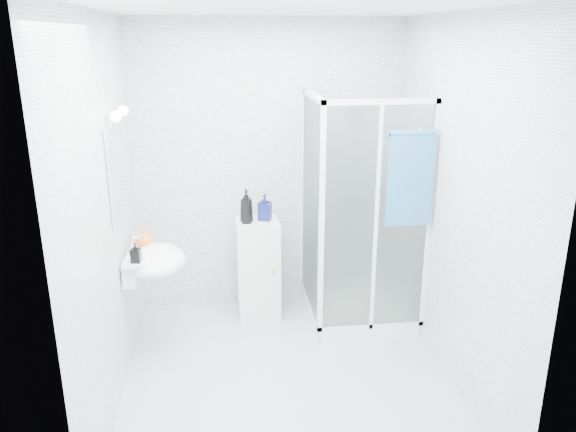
{
  "coord_description": "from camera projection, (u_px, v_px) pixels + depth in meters",
  "views": [
    {
      "loc": [
        -0.44,
        -3.63,
        2.44
      ],
      "look_at": [
        0.05,
        0.35,
        1.15
      ],
      "focal_mm": 35.0,
      "sensor_mm": 36.0,
      "label": 1
    }
  ],
  "objects": [
    {
      "name": "room",
      "position": [
        287.0,
        211.0,
        3.83
      ],
      "size": [
        2.4,
        2.6,
        2.6
      ],
      "color": "white",
      "rests_on": "ground"
    },
    {
      "name": "shower_enclosure",
      "position": [
        353.0,
        275.0,
        4.89
      ],
      "size": [
        0.9,
        0.95,
        2.0
      ],
      "color": "white",
      "rests_on": "ground"
    },
    {
      "name": "wall_basin",
      "position": [
        152.0,
        261.0,
        4.3
      ],
      "size": [
        0.46,
        0.56,
        0.35
      ],
      "color": "white",
      "rests_on": "ground"
    },
    {
      "name": "mirror",
      "position": [
        117.0,
        172.0,
        4.06
      ],
      "size": [
        0.02,
        0.6,
        0.7
      ],
      "primitive_type": "cube",
      "color": "white",
      "rests_on": "room"
    },
    {
      "name": "vanity_lights",
      "position": [
        119.0,
        114.0,
        3.93
      ],
      "size": [
        0.1,
        0.4,
        0.08
      ],
      "color": "silver",
      "rests_on": "room"
    },
    {
      "name": "wall_hooks",
      "position": [
        241.0,
        134.0,
        4.89
      ],
      "size": [
        0.23,
        0.06,
        0.03
      ],
      "color": "silver",
      "rests_on": "room"
    },
    {
      "name": "storage_cabinet",
      "position": [
        258.0,
        268.0,
        5.04
      ],
      "size": [
        0.38,
        0.4,
        0.9
      ],
      "rotation": [
        0.0,
        0.0,
        0.02
      ],
      "color": "white",
      "rests_on": "ground"
    },
    {
      "name": "hand_towel",
      "position": [
        410.0,
        176.0,
        4.25
      ],
      "size": [
        0.35,
        0.05,
        0.74
      ],
      "color": "teal",
      "rests_on": "shower_enclosure"
    },
    {
      "name": "shampoo_bottle_a",
      "position": [
        246.0,
        206.0,
        4.81
      ],
      "size": [
        0.14,
        0.14,
        0.3
      ],
      "primitive_type": "imported",
      "rotation": [
        0.0,
        0.0,
        0.26
      ],
      "color": "black",
      "rests_on": "storage_cabinet"
    },
    {
      "name": "shampoo_bottle_b",
      "position": [
        265.0,
        207.0,
        4.9
      ],
      "size": [
        0.13,
        0.14,
        0.23
      ],
      "primitive_type": "imported",
      "rotation": [
        0.0,
        0.0,
        -0.33
      ],
      "color": "navy",
      "rests_on": "storage_cabinet"
    },
    {
      "name": "soap_dispenser_orange",
      "position": [
        144.0,
        238.0,
        4.36
      ],
      "size": [
        0.17,
        0.17,
        0.16
      ],
      "primitive_type": "imported",
      "rotation": [
        0.0,
        0.0,
        -0.4
      ],
      "color": "orange",
      "rests_on": "wall_basin"
    },
    {
      "name": "soap_dispenser_black",
      "position": [
        136.0,
        253.0,
        4.08
      ],
      "size": [
        0.08,
        0.08,
        0.15
      ],
      "primitive_type": "imported",
      "rotation": [
        0.0,
        0.0,
        -0.15
      ],
      "color": "black",
      "rests_on": "wall_basin"
    }
  ]
}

